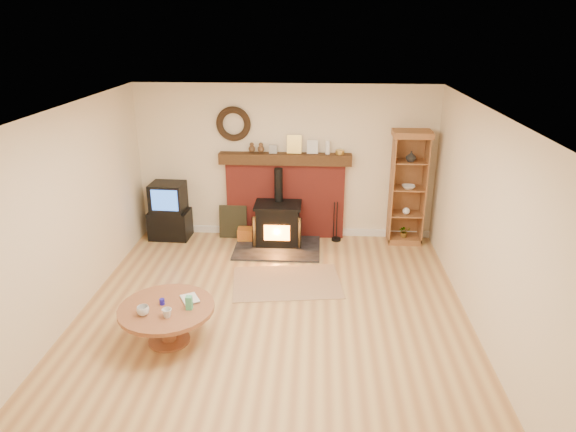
# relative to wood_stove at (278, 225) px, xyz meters

# --- Properties ---
(ground) EXTENTS (5.50, 5.50, 0.00)m
(ground) POSITION_rel_wood_stove_xyz_m (0.10, -2.27, -0.35)
(ground) COLOR #A97446
(ground) RESTS_ON ground
(room_shell) EXTENTS (5.02, 5.52, 2.61)m
(room_shell) POSITION_rel_wood_stove_xyz_m (0.08, -2.18, 1.37)
(room_shell) COLOR beige
(room_shell) RESTS_ON ground
(chimney_breast) EXTENTS (2.20, 0.22, 1.78)m
(chimney_breast) POSITION_rel_wood_stove_xyz_m (0.10, 0.40, 0.45)
(chimney_breast) COLOR maroon
(chimney_breast) RESTS_ON ground
(wood_stove) EXTENTS (1.40, 1.00, 1.28)m
(wood_stove) POSITION_rel_wood_stove_xyz_m (0.00, 0.00, 0.00)
(wood_stove) COLOR black
(wood_stove) RESTS_ON ground
(area_rug) EXTENTS (1.66, 1.25, 0.01)m
(area_rug) POSITION_rel_wood_stove_xyz_m (0.23, -1.33, -0.34)
(area_rug) COLOR brown
(area_rug) RESTS_ON ground
(tv_unit) EXTENTS (0.69, 0.50, 0.98)m
(tv_unit) POSITION_rel_wood_stove_xyz_m (-1.88, 0.20, 0.12)
(tv_unit) COLOR black
(tv_unit) RESTS_ON ground
(curio_cabinet) EXTENTS (0.61, 0.44, 1.91)m
(curio_cabinet) POSITION_rel_wood_stove_xyz_m (2.13, 0.28, 0.61)
(curio_cabinet) COLOR brown
(curio_cabinet) RESTS_ON ground
(firelog_box) EXTENTS (0.37, 0.24, 0.23)m
(firelog_box) POSITION_rel_wood_stove_xyz_m (-0.52, 0.13, -0.23)
(firelog_box) COLOR gold
(firelog_box) RESTS_ON ground
(leaning_painting) EXTENTS (0.47, 0.13, 0.57)m
(leaning_painting) POSITION_rel_wood_stove_xyz_m (-0.80, 0.28, -0.06)
(leaning_painting) COLOR black
(leaning_painting) RESTS_ON ground
(fire_tools) EXTENTS (0.16, 0.16, 0.70)m
(fire_tools) POSITION_rel_wood_stove_xyz_m (0.98, 0.23, -0.24)
(fire_tools) COLOR black
(fire_tools) RESTS_ON ground
(coffee_table) EXTENTS (1.10, 1.10, 0.63)m
(coffee_table) POSITION_rel_wood_stove_xyz_m (-1.06, -2.86, 0.03)
(coffee_table) COLOR brown
(coffee_table) RESTS_ON ground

